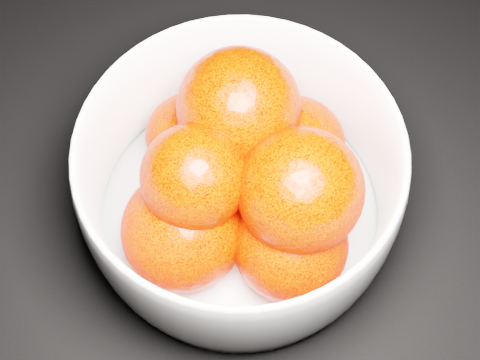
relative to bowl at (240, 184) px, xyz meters
name	(u,v)px	position (x,y,z in m)	size (l,w,h in m)	color
bowl	(240,184)	(0.00, 0.00, 0.00)	(0.25, 0.25, 0.12)	silver
orange_pile	(244,179)	(0.00, -0.01, 0.02)	(0.20, 0.20, 0.15)	#FE1902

